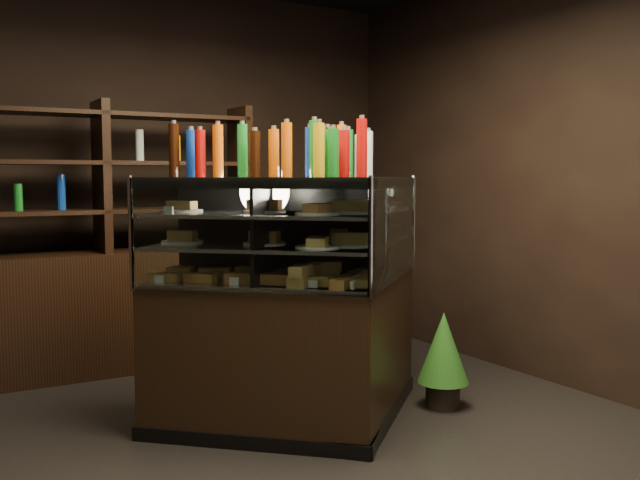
# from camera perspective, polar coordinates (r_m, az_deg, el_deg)

# --- Properties ---
(ground) EXTENTS (5.00, 5.00, 0.00)m
(ground) POSITION_cam_1_polar(r_m,az_deg,el_deg) (3.83, -6.61, -17.23)
(ground) COLOR black
(ground) RESTS_ON ground
(room_shell) EXTENTS (5.02, 5.02, 3.01)m
(room_shell) POSITION_cam_1_polar(r_m,az_deg,el_deg) (3.57, -6.94, 12.93)
(room_shell) COLOR black
(room_shell) RESTS_ON ground
(display_case) EXTENTS (1.95, 1.40, 1.46)m
(display_case) POSITION_cam_1_polar(r_m,az_deg,el_deg) (4.23, -1.24, -8.09)
(display_case) COLOR black
(display_case) RESTS_ON ground
(food_display) EXTENTS (1.55, 0.94, 0.45)m
(food_display) POSITION_cam_1_polar(r_m,az_deg,el_deg) (4.13, -1.21, -0.07)
(food_display) COLOR #CB7848
(food_display) RESTS_ON display_case
(bottles_top) EXTENTS (1.37, 0.80, 0.30)m
(bottles_top) POSITION_cam_1_polar(r_m,az_deg,el_deg) (4.12, -1.28, 7.02)
(bottles_top) COLOR silver
(bottles_top) RESTS_ON display_case
(potted_conifer) EXTENTS (0.32, 0.32, 0.69)m
(potted_conifer) POSITION_cam_1_polar(r_m,az_deg,el_deg) (4.58, 9.85, -8.35)
(potted_conifer) COLOR black
(potted_conifer) RESTS_ON ground
(back_shelving) EXTENTS (2.25, 0.45, 2.00)m
(back_shelving) POSITION_cam_1_polar(r_m,az_deg,el_deg) (5.51, -16.84, -3.89)
(back_shelving) COLOR black
(back_shelving) RESTS_ON ground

